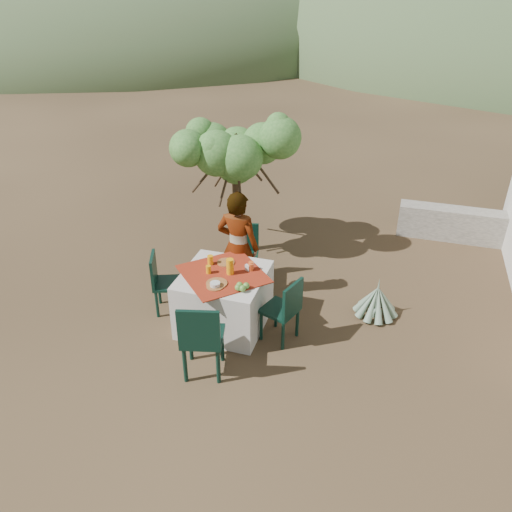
{
  "coord_description": "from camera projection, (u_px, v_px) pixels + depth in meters",
  "views": [
    {
      "loc": [
        2.25,
        -4.86,
        3.98
      ],
      "look_at": [
        0.62,
        0.41,
        0.84
      ],
      "focal_mm": 35.0,
      "sensor_mm": 36.0,
      "label": 1
    }
  ],
  "objects": [
    {
      "name": "chair_far",
      "position": [
        244.0,
        251.0,
        7.19
      ],
      "size": [
        0.48,
        0.48,
        0.88
      ],
      "rotation": [
        0.0,
        0.0,
        0.22
      ],
      "color": "black",
      "rests_on": "ground"
    },
    {
      "name": "shrub_tree",
      "position": [
        241.0,
        158.0,
        7.46
      ],
      "size": [
        1.69,
        1.66,
        1.99
      ],
      "color": "#473723",
      "rests_on": "ground"
    },
    {
      "name": "white_bowl",
      "position": [
        215.0,
        284.0,
        5.85
      ],
      "size": [
        0.12,
        0.12,
        0.04
      ],
      "primitive_type": "cylinder",
      "color": "silver",
      "rests_on": "bowl_plate"
    },
    {
      "name": "hill_far_center",
      "position": [
        362.0,
        18.0,
        50.8
      ],
      "size": [
        60.0,
        60.0,
        24.0
      ],
      "primitive_type": "ellipsoid",
      "color": "gray",
      "rests_on": "ground"
    },
    {
      "name": "ground",
      "position": [
        202.0,
        319.0,
        6.58
      ],
      "size": [
        160.0,
        160.0,
        0.0
      ],
      "primitive_type": "plane",
      "color": "#312316",
      "rests_on": "ground"
    },
    {
      "name": "hill_near_left",
      "position": [
        131.0,
        36.0,
        36.11
      ],
      "size": [
        40.0,
        40.0,
        16.0
      ],
      "primitive_type": "ellipsoid",
      "color": "#304A29",
      "rests_on": "ground"
    },
    {
      "name": "chair_left",
      "position": [
        163.0,
        280.0,
        6.54
      ],
      "size": [
        0.5,
        0.5,
        0.84
      ],
      "rotation": [
        0.0,
        0.0,
        1.95
      ],
      "color": "black",
      "rests_on": "ground"
    },
    {
      "name": "agave",
      "position": [
        376.0,
        301.0,
        6.57
      ],
      "size": [
        0.59,
        0.57,
        0.63
      ],
      "rotation": [
        0.0,
        0.0,
        -0.02
      ],
      "color": "gray",
      "rests_on": "ground"
    },
    {
      "name": "chair_near",
      "position": [
        201.0,
        337.0,
        5.4
      ],
      "size": [
        0.55,
        0.55,
        0.98
      ],
      "rotation": [
        0.0,
        0.0,
        3.39
      ],
      "color": "black",
      "rests_on": "ground"
    },
    {
      "name": "fruit_cluster",
      "position": [
        242.0,
        287.0,
        5.8
      ],
      "size": [
        0.16,
        0.15,
        0.08
      ],
      "color": "#5C9536",
      "rests_on": "table"
    },
    {
      "name": "table",
      "position": [
        224.0,
        299.0,
        6.32
      ],
      "size": [
        1.3,
        1.3,
        0.76
      ],
      "color": "silver",
      "rests_on": "ground"
    },
    {
      "name": "plate_near",
      "position": [
        217.0,
        283.0,
        5.92
      ],
      "size": [
        0.26,
        0.26,
        0.01
      ],
      "primitive_type": "cylinder",
      "color": "brown",
      "rests_on": "table"
    },
    {
      "name": "juice_pitcher",
      "position": [
        230.0,
        266.0,
        6.08
      ],
      "size": [
        0.09,
        0.09,
        0.2
      ],
      "primitive_type": "cylinder",
      "color": "orange",
      "rests_on": "table"
    },
    {
      "name": "jar_left",
      "position": [
        251.0,
        267.0,
        6.17
      ],
      "size": [
        0.06,
        0.06,
        0.1
      ],
      "primitive_type": "cylinder",
      "color": "#DD5C27",
      "rests_on": "table"
    },
    {
      "name": "chair_right",
      "position": [
        285.0,
        308.0,
        5.98
      ],
      "size": [
        0.5,
        0.5,
        0.86
      ],
      "rotation": [
        0.0,
        0.0,
        4.38
      ],
      "color": "black",
      "rests_on": "ground"
    },
    {
      "name": "glass_far",
      "position": [
        210.0,
        260.0,
        6.3
      ],
      "size": [
        0.07,
        0.07,
        0.12
      ],
      "primitive_type": "cylinder",
      "color": "orange",
      "rests_on": "table"
    },
    {
      "name": "plate_far",
      "position": [
        226.0,
        262.0,
        6.35
      ],
      "size": [
        0.23,
        0.23,
        0.01
      ],
      "primitive_type": "cylinder",
      "color": "brown",
      "rests_on": "table"
    },
    {
      "name": "person",
      "position": [
        238.0,
        247.0,
        6.65
      ],
      "size": [
        0.6,
        0.41,
        1.59
      ],
      "primitive_type": "imported",
      "rotation": [
        0.0,
        0.0,
        3.09
      ],
      "color": "#8C6651",
      "rests_on": "ground"
    },
    {
      "name": "stone_wall",
      "position": [
        478.0,
        227.0,
        8.35
      ],
      "size": [
        2.6,
        0.35,
        0.55
      ],
      "primitive_type": "cube",
      "color": "gray",
      "rests_on": "ground"
    },
    {
      "name": "glass_near",
      "position": [
        209.0,
        269.0,
        6.11
      ],
      "size": [
        0.06,
        0.06,
        0.1
      ],
      "primitive_type": "cylinder",
      "color": "orange",
      "rests_on": "table"
    },
    {
      "name": "jar_right",
      "position": [
        251.0,
        266.0,
        6.19
      ],
      "size": [
        0.07,
        0.07,
        0.1
      ],
      "primitive_type": "cylinder",
      "color": "#DD5C27",
      "rests_on": "table"
    },
    {
      "name": "napkin_holder",
      "position": [
        248.0,
        268.0,
        6.17
      ],
      "size": [
        0.07,
        0.06,
        0.08
      ],
      "primitive_type": "cube",
      "rotation": [
        0.0,
        0.0,
        -0.38
      ],
      "color": "silver",
      "rests_on": "table"
    },
    {
      "name": "bowl_plate",
      "position": [
        215.0,
        286.0,
        5.87
      ],
      "size": [
        0.21,
        0.21,
        0.01
      ],
      "primitive_type": "cylinder",
      "color": "brown",
      "rests_on": "table"
    }
  ]
}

